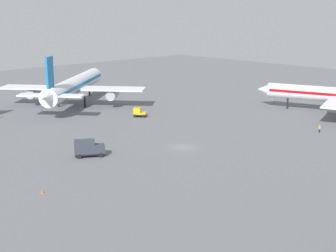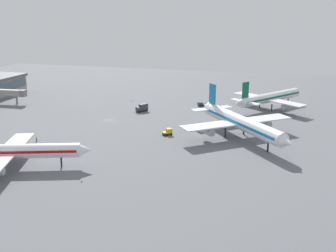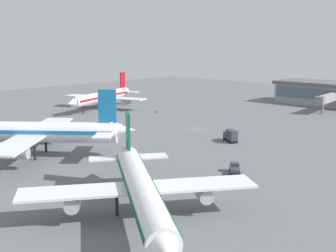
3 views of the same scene
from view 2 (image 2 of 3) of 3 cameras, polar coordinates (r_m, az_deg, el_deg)
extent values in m
plane|color=slate|center=(161.01, -8.38, 0.81)|extent=(288.00, 288.00, 0.00)
cylinder|color=white|center=(118.32, -21.26, -3.38)|extent=(15.78, 36.12, 4.05)
cone|color=white|center=(113.67, -11.82, -3.38)|extent=(4.95, 5.08, 3.85)
cube|color=red|center=(118.22, -21.27, -3.24)|extent=(15.37, 34.76, 0.73)
cube|color=white|center=(119.04, -22.08, -3.56)|extent=(34.98, 16.92, 0.36)
cylinder|color=#A5A8AD|center=(128.25, -20.65, -2.69)|extent=(3.66, 5.25, 2.23)
cylinder|color=black|center=(116.08, -15.02, -4.99)|extent=(0.49, 0.49, 2.83)
cylinder|color=black|center=(123.26, -21.95, -4.39)|extent=(0.49, 0.49, 2.83)
cylinder|color=black|center=(117.57, -22.93, -5.48)|extent=(0.49, 0.49, 2.83)
cylinder|color=white|center=(137.45, 10.37, 0.52)|extent=(36.50, 31.47, 4.78)
cone|color=white|center=(119.89, 16.54, -2.24)|extent=(6.58, 6.55, 4.54)
cone|color=white|center=(156.32, 5.66, 2.88)|extent=(7.04, 6.76, 3.83)
cube|color=#1972B2|center=(137.36, 10.38, 0.66)|extent=(35.22, 30.43, 0.86)
cube|color=white|center=(139.31, 9.87, 0.55)|extent=(31.75, 36.22, 0.43)
cylinder|color=#A5A8AD|center=(146.31, 13.62, 0.41)|extent=(6.03, 5.64, 2.63)
cylinder|color=#A5A8AD|center=(133.90, 5.69, -0.67)|extent=(6.03, 5.64, 2.63)
cube|color=white|center=(153.34, 6.31, 2.51)|extent=(13.56, 15.20, 0.34)
cube|color=#1972B2|center=(152.09, 6.38, 4.61)|extent=(3.54, 3.07, 7.65)
cylinder|color=black|center=(126.96, 14.10, -2.96)|extent=(0.57, 0.57, 3.35)
cylinder|color=black|center=(143.42, 10.79, -0.54)|extent=(0.57, 0.57, 3.35)
cylinder|color=black|center=(139.35, 8.19, -0.91)|extent=(0.57, 0.57, 3.35)
cylinder|color=white|center=(183.68, 14.46, 3.99)|extent=(33.24, 25.63, 4.18)
cone|color=white|center=(199.90, 18.03, 4.67)|extent=(5.71, 5.66, 3.97)
cone|color=white|center=(168.19, 10.24, 3.36)|extent=(6.19, 5.77, 3.34)
cube|color=#0C593F|center=(183.61, 14.47, 4.08)|extent=(32.06, 24.81, 0.75)
cube|color=white|center=(182.28, 14.08, 3.79)|extent=(26.06, 32.81, 0.38)
cylinder|color=#A5A8AD|center=(188.76, 11.64, 3.90)|extent=(5.35, 4.75, 2.30)
cylinder|color=#A5A8AD|center=(176.78, 16.62, 2.73)|extent=(5.35, 4.75, 2.30)
cube|color=white|center=(170.56, 10.94, 3.43)|extent=(11.21, 13.69, 0.30)
cube|color=#0C593F|center=(169.54, 11.03, 5.09)|extent=(3.22, 2.50, 6.69)
cylinder|color=black|center=(194.96, 16.78, 3.43)|extent=(0.50, 0.50, 2.93)
cylinder|color=black|center=(184.08, 12.98, 2.98)|extent=(0.50, 0.50, 2.93)
cylinder|color=black|center=(180.11, 14.63, 2.58)|extent=(0.50, 0.50, 2.93)
cube|color=black|center=(183.97, 4.96, 3.04)|extent=(4.15, 4.66, 0.30)
cube|color=#333842|center=(183.25, 4.60, 3.23)|extent=(2.60, 2.58, 1.20)
cube|color=#3F596B|center=(182.86, 4.37, 3.29)|extent=(1.33, 1.02, 0.67)
cube|color=#333842|center=(184.25, 5.22, 3.19)|extent=(3.08, 3.22, 0.60)
cylinder|color=black|center=(182.52, 4.65, 2.89)|extent=(0.72, 0.82, 0.80)
cylinder|color=black|center=(184.19, 4.40, 3.02)|extent=(0.72, 0.82, 0.80)
cylinder|color=black|center=(183.84, 5.52, 2.96)|extent=(0.72, 0.82, 0.80)
cylinder|color=black|center=(185.49, 5.26, 3.09)|extent=(0.72, 0.82, 0.80)
cube|color=black|center=(140.47, -0.12, -1.08)|extent=(3.54, 3.66, 0.30)
cube|color=gold|center=(140.48, 0.14, -0.67)|extent=(2.62, 2.61, 1.60)
cube|color=#3F596B|center=(140.72, 0.44, -0.50)|extent=(1.25, 1.11, 0.90)
cube|color=gold|center=(139.99, -0.45, -0.97)|extent=(2.35, 2.31, 0.50)
cylinder|color=black|center=(141.79, 0.13, -0.97)|extent=(0.75, 0.80, 0.80)
cylinder|color=black|center=(140.16, 0.46, -1.18)|extent=(0.75, 0.80, 0.80)
cylinder|color=black|center=(140.89, -0.70, -1.09)|extent=(0.75, 0.80, 0.80)
cylinder|color=black|center=(139.24, -0.37, -1.30)|extent=(0.75, 0.80, 0.80)
cube|color=black|center=(173.45, -3.76, 2.25)|extent=(5.78, 4.52, 0.30)
cube|color=#333842|center=(172.07, -4.26, 2.45)|extent=(2.52, 2.56, 1.60)
cube|color=#3F596B|center=(171.50, -4.47, 2.51)|extent=(0.89, 1.41, 0.90)
cube|color=#333842|center=(173.66, -3.54, 2.77)|extent=(4.24, 3.59, 2.60)
cylinder|color=black|center=(171.58, -4.06, 2.04)|extent=(0.84, 0.67, 0.80)
cylinder|color=black|center=(173.01, -4.46, 2.15)|extent=(0.84, 0.67, 0.80)
cylinder|color=black|center=(173.99, -3.06, 2.26)|extent=(0.84, 0.67, 0.80)
cylinder|color=black|center=(175.41, -3.46, 2.36)|extent=(0.84, 0.67, 0.80)
cylinder|color=#1E2338|center=(141.33, -18.28, -1.87)|extent=(0.40, 0.40, 0.85)
cylinder|color=yellow|center=(141.11, -18.31, -1.59)|extent=(0.47, 0.47, 0.60)
sphere|color=tan|center=(141.00, -18.32, -1.43)|extent=(0.22, 0.22, 0.22)
cylinder|color=yellow|center=(140.97, -18.38, -1.61)|extent=(0.10, 0.10, 0.54)
cylinder|color=yellow|center=(141.26, -18.23, -1.56)|extent=(0.10, 0.10, 0.54)
cube|color=#9E9993|center=(202.84, -22.34, 4.46)|extent=(4.07, 17.12, 2.80)
cylinder|color=slate|center=(200.31, -20.82, 3.51)|extent=(0.90, 0.90, 3.80)
cube|color=slate|center=(197.84, -20.03, 4.42)|extent=(3.32, 2.66, 3.08)
cone|color=#EA590C|center=(191.78, -5.16, 3.50)|extent=(0.44, 0.44, 0.60)
cone|color=#EA590C|center=(105.20, -12.26, -7.71)|extent=(0.44, 0.44, 0.60)
camera|label=1|loc=(246.51, -16.48, 12.04)|focal=52.04mm
camera|label=3|loc=(229.65, 26.25, 10.71)|focal=47.56mm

